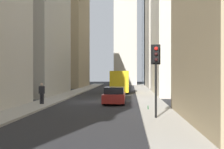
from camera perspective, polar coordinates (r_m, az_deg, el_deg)
ground_plane at (r=28.64m, az=-2.22°, el=-4.91°), size 135.00×135.00×0.00m
sidewalk_right at (r=29.41m, az=-11.01°, el=-4.64°), size 90.00×2.20×0.14m
sidewalk_left at (r=28.56m, az=6.83°, el=-4.78°), size 90.00×2.20×0.14m
building_right_midfar at (r=40.61m, az=-16.30°, el=11.64°), size 13.59×10.00×21.19m
building_right_far at (r=60.92m, az=-9.63°, el=12.15°), size 13.87×10.50×30.22m
delivery_truck at (r=41.03m, az=1.42°, el=-1.30°), size 6.46×2.25×2.84m
sedan_red at (r=26.84m, az=0.42°, el=-3.83°), size 4.30×1.78×1.42m
traffic_light_foreground at (r=17.64m, az=7.82°, el=1.91°), size 0.43×0.52×4.02m
pedestrian at (r=25.98m, az=-12.39°, el=-3.14°), size 0.26×0.44×1.66m
discarded_bottle at (r=21.91m, az=6.43°, el=-5.85°), size 0.07×0.07×0.27m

